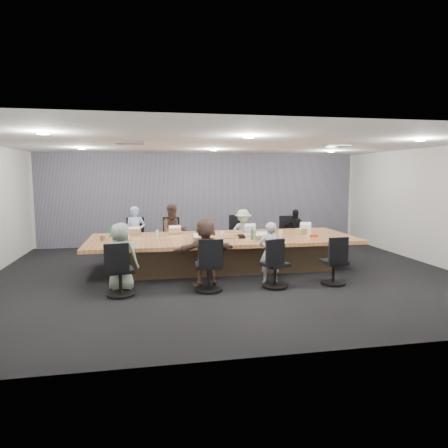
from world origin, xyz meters
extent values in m
cube|color=black|center=(0.00, 0.00, 0.00)|extent=(10.00, 8.00, 0.00)
cube|color=white|center=(0.00, 0.00, 2.80)|extent=(10.00, 8.00, 0.00)
cube|color=beige|center=(0.00, 4.00, 1.40)|extent=(10.00, 0.00, 2.80)
cube|color=beige|center=(0.00, -4.00, 1.40)|extent=(10.00, 0.00, 2.80)
cube|color=beige|center=(5.00, 0.00, 1.40)|extent=(0.00, 8.00, 2.80)
cube|color=slate|center=(0.00, 3.92, 1.40)|extent=(9.80, 0.04, 2.80)
cube|color=#4E3A27|center=(0.00, 0.50, 0.33)|extent=(4.80, 1.40, 0.66)
cube|color=#BC7743|center=(0.00, 0.50, 0.70)|extent=(6.00, 2.20, 0.08)
imported|color=#93AAD6|center=(-2.00, 1.85, 0.68)|extent=(0.54, 0.39, 1.36)
cube|color=#8C6647|center=(-2.00, 1.30, 0.75)|extent=(0.30, 0.22, 0.02)
imported|color=#412F26|center=(-1.04, 1.85, 0.70)|extent=(0.75, 0.63, 1.40)
cube|color=#8C6647|center=(-1.04, 1.30, 0.75)|extent=(0.31, 0.23, 0.02)
imported|color=#9BB3A0|center=(0.79, 1.85, 0.62)|extent=(0.85, 0.55, 1.24)
cube|color=#B2B2B7|center=(0.79, 1.30, 0.75)|extent=(0.30, 0.22, 0.02)
imported|color=black|center=(2.23, 1.85, 0.61)|extent=(0.74, 0.35, 1.23)
cube|color=#B2B2B7|center=(2.23, 1.30, 0.75)|extent=(0.31, 0.24, 0.02)
imported|color=gray|center=(-2.18, -0.85, 0.64)|extent=(0.70, 0.54, 1.28)
cube|color=#8C6647|center=(-2.18, -0.30, 0.75)|extent=(0.35, 0.26, 0.02)
imported|color=brown|center=(-0.60, -0.85, 0.67)|extent=(1.30, 0.63, 1.34)
cube|color=#8C6647|center=(-0.60, -0.30, 0.75)|extent=(0.35, 0.24, 0.02)
imported|color=#ACADB5|center=(0.69, -0.85, 0.61)|extent=(0.48, 0.34, 1.23)
cube|color=#8C6647|center=(0.69, -0.30, 0.75)|extent=(0.31, 0.23, 0.02)
cylinder|color=#297346|center=(-2.51, 0.96, 0.87)|extent=(0.08, 0.08, 0.25)
cylinder|color=#297346|center=(0.56, 0.03, 0.85)|extent=(0.08, 0.08, 0.22)
cylinder|color=silver|center=(-1.49, 0.42, 0.85)|extent=(0.08, 0.08, 0.21)
cylinder|color=white|center=(0.01, 0.77, 0.79)|extent=(0.09, 0.09, 0.09)
cylinder|color=white|center=(1.41, 0.56, 0.80)|extent=(0.10, 0.10, 0.11)
cylinder|color=brown|center=(-2.65, 0.46, 0.80)|extent=(0.12, 0.12, 0.11)
cube|color=black|center=(-0.51, 0.29, 0.75)|extent=(0.16, 0.13, 0.03)
cube|color=black|center=(0.45, 0.61, 0.75)|extent=(0.18, 0.15, 0.03)
cube|color=black|center=(0.37, 0.20, 0.77)|extent=(0.16, 0.05, 0.06)
cube|color=tan|center=(1.90, 0.55, 0.81)|extent=(0.31, 0.28, 0.14)
cube|color=red|center=(2.05, 0.16, 0.76)|extent=(0.19, 0.15, 0.04)
camera|label=1|loc=(-1.66, -8.34, 2.15)|focal=32.00mm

